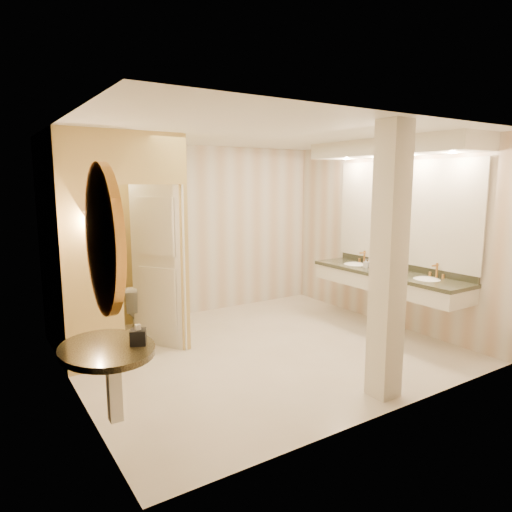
{
  "coord_description": "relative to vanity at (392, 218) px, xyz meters",
  "views": [
    {
      "loc": [
        -3.08,
        -4.66,
        2.13
      ],
      "look_at": [
        0.05,
        0.2,
        1.19
      ],
      "focal_mm": 32.0,
      "sensor_mm": 36.0,
      "label": 1
    }
  ],
  "objects": [
    {
      "name": "floor",
      "position": [
        -1.98,
        0.33,
        -1.63
      ],
      "size": [
        4.5,
        4.5,
        0.0
      ],
      "primitive_type": "plane",
      "color": "beige",
      "rests_on": "ground"
    },
    {
      "name": "ceiling",
      "position": [
        -1.98,
        0.33,
        1.07
      ],
      "size": [
        4.5,
        4.5,
        0.0
      ],
      "primitive_type": "plane",
      "rotation": [
        3.14,
        0.0,
        0.0
      ],
      "color": "silver",
      "rests_on": "wall_back"
    },
    {
      "name": "wall_back",
      "position": [
        -1.98,
        2.33,
        -0.28
      ],
      "size": [
        4.5,
        0.02,
        2.7
      ],
      "primitive_type": "cube",
      "color": "beige",
      "rests_on": "floor"
    },
    {
      "name": "wall_front",
      "position": [
        -1.98,
        -1.67,
        -0.28
      ],
      "size": [
        4.5,
        0.02,
        2.7
      ],
      "primitive_type": "cube",
      "color": "beige",
      "rests_on": "floor"
    },
    {
      "name": "wall_left",
      "position": [
        -4.23,
        0.33,
        -0.28
      ],
      "size": [
        0.02,
        4.0,
        2.7
      ],
      "primitive_type": "cube",
      "color": "beige",
      "rests_on": "floor"
    },
    {
      "name": "wall_right",
      "position": [
        0.27,
        0.33,
        -0.28
      ],
      "size": [
        0.02,
        4.0,
        2.7
      ],
      "primitive_type": "cube",
      "color": "beige",
      "rests_on": "floor"
    },
    {
      "name": "toilet_closet",
      "position": [
        -3.11,
        1.29,
        -0.24
      ],
      "size": [
        1.5,
        1.55,
        2.7
      ],
      "color": "#D1C56D",
      "rests_on": "floor"
    },
    {
      "name": "wall_sconce",
      "position": [
        -3.9,
        0.76,
        0.1
      ],
      "size": [
        0.14,
        0.14,
        0.42
      ],
      "color": "#BB803C",
      "rests_on": "toilet_closet"
    },
    {
      "name": "vanity",
      "position": [
        0.0,
        0.0,
        0.0
      ],
      "size": [
        0.75,
        2.6,
        2.09
      ],
      "color": "beige",
      "rests_on": "floor"
    },
    {
      "name": "console_shelf",
      "position": [
        -4.19,
        -0.89,
        -0.29
      ],
      "size": [
        0.89,
        0.89,
        1.89
      ],
      "color": "black",
      "rests_on": "floor"
    },
    {
      "name": "pillar",
      "position": [
        -1.63,
        -1.38,
        -0.28
      ],
      "size": [
        0.26,
        0.26,
        2.7
      ],
      "primitive_type": "cube",
      "color": "beige",
      "rests_on": "floor"
    },
    {
      "name": "tissue_box",
      "position": [
        -3.99,
        -0.98,
        -0.69
      ],
      "size": [
        0.16,
        0.16,
        0.12
      ],
      "primitive_type": "cube",
      "rotation": [
        0.0,
        0.0,
        -0.42
      ],
      "color": "black",
      "rests_on": "console_shelf"
    },
    {
      "name": "toilet",
      "position": [
        -3.08,
        1.76,
        -1.26
      ],
      "size": [
        0.57,
        0.8,
        0.74
      ],
      "primitive_type": "imported",
      "rotation": [
        0.0,
        0.0,
        2.9
      ],
      "color": "white",
      "rests_on": "floor"
    },
    {
      "name": "soap_bottle_a",
      "position": [
        -0.1,
        0.36,
        -0.69
      ],
      "size": [
        0.07,
        0.07,
        0.13
      ],
      "primitive_type": "imported",
      "rotation": [
        0.0,
        0.0,
        0.14
      ],
      "color": "beige",
      "rests_on": "vanity"
    },
    {
      "name": "soap_bottle_b",
      "position": [
        -0.0,
        0.37,
        -0.7
      ],
      "size": [
        0.11,
        0.11,
        0.12
      ],
      "primitive_type": "imported",
      "rotation": [
        0.0,
        0.0,
        -0.21
      ],
      "color": "silver",
      "rests_on": "vanity"
    },
    {
      "name": "soap_bottle_c",
      "position": [
        -0.02,
        0.32,
        -0.63
      ],
      "size": [
        0.12,
        0.12,
        0.24
      ],
      "primitive_type": "imported",
      "rotation": [
        0.0,
        0.0,
        0.35
      ],
      "color": "#C6B28C",
      "rests_on": "vanity"
    }
  ]
}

